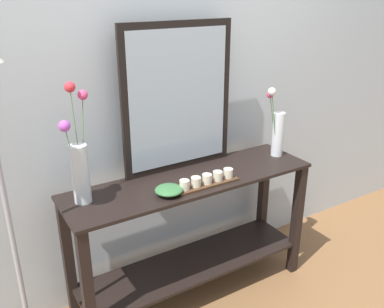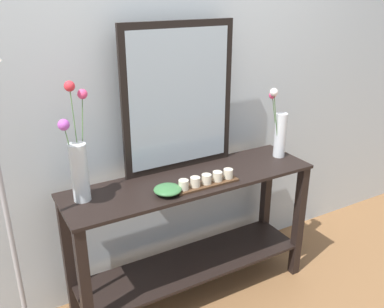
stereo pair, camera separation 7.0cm
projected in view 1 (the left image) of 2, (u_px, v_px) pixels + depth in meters
The scene contains 8 objects.
ground_plane at pixel (192, 293), 2.77m from camera, with size 7.00×6.00×0.02m, color brown.
wall_back at pixel (163, 81), 2.52m from camera, with size 6.40×0.08×2.70m, color #B2BCC1.
console_table at pixel (192, 225), 2.57m from camera, with size 1.53×0.43×0.83m.
mirror_leaning at pixel (178, 99), 2.44m from camera, with size 0.72×0.03×0.88m.
tall_vase_left at pixel (79, 164), 2.12m from camera, with size 0.18×0.15×0.62m.
vase_right at pixel (277, 130), 2.72m from camera, with size 0.15×0.09×0.47m.
candle_tray at pixel (207, 181), 2.36m from camera, with size 0.39×0.09×0.07m.
decorative_bowl at pixel (169, 190), 2.25m from camera, with size 0.15×0.15×0.05m.
Camera 1 is at (-1.16, -1.89, 1.89)m, focal length 38.97 mm.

